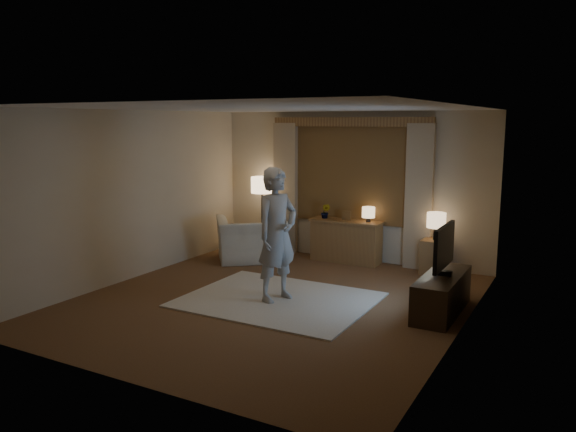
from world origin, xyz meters
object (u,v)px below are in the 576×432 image
Objects in this scene: side_table at (435,257)px; tv_stand at (442,294)px; sideboard at (346,242)px; person at (277,234)px; armchair at (251,239)px.

side_table is 0.40× the size of tv_stand.
person is (0.01, -2.44, 0.58)m from sideboard.
side_table is at bearing 106.93° from tv_stand.
person is at bearing -89.66° from sideboard.
tv_stand is (2.11, -1.87, -0.10)m from sideboard.
tv_stand is (3.62, -1.16, -0.13)m from armchair.
armchair is 0.84× the size of tv_stand.
armchair is 3.14m from side_table.
tv_stand is 2.28m from person.
sideboard is at bearing 178.17° from side_table.
armchair is 2.36m from person.
armchair reaches higher than sideboard.
sideboard is 0.66× the size of person.
person reaches higher than armchair.
person is (-2.10, -0.57, 0.68)m from tv_stand.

